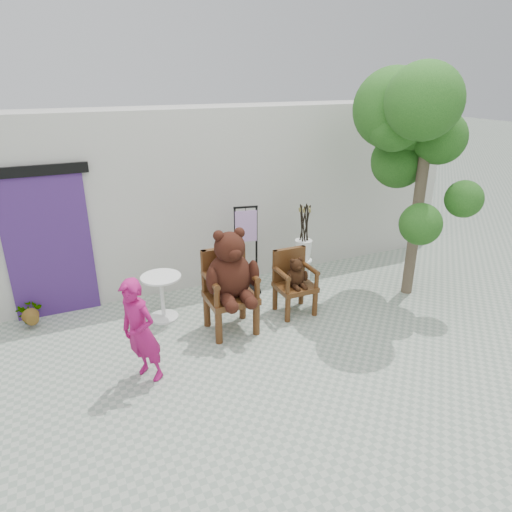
{
  "coord_description": "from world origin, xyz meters",
  "views": [
    {
      "loc": [
        -2.78,
        -4.47,
        3.52
      ],
      "look_at": [
        -0.18,
        1.34,
        0.95
      ],
      "focal_mm": 32.0,
      "sensor_mm": 36.0,
      "label": 1
    }
  ],
  "objects_px": {
    "chair_small": "(294,278)",
    "stool_bucket": "(303,250)",
    "chair_big": "(230,275)",
    "person": "(141,331)",
    "cafe_table": "(162,292)",
    "display_stand": "(246,260)",
    "tree": "(411,125)"
  },
  "relations": [
    {
      "from": "chair_small",
      "to": "stool_bucket",
      "type": "xyz_separation_m",
      "value": [
        0.64,
        0.84,
        0.06
      ]
    },
    {
      "from": "person",
      "to": "display_stand",
      "type": "height_order",
      "value": "display_stand"
    },
    {
      "from": "cafe_table",
      "to": "tree",
      "type": "xyz_separation_m",
      "value": [
        3.75,
        -0.75,
        2.35
      ]
    },
    {
      "from": "tree",
      "to": "person",
      "type": "bearing_deg",
      "value": -171.05
    },
    {
      "from": "cafe_table",
      "to": "chair_small",
      "type": "bearing_deg",
      "value": -17.69
    },
    {
      "from": "tree",
      "to": "display_stand",
      "type": "bearing_deg",
      "value": 153.98
    },
    {
      "from": "person",
      "to": "chair_big",
      "type": "bearing_deg",
      "value": 80.74
    },
    {
      "from": "chair_small",
      "to": "display_stand",
      "type": "distance_m",
      "value": 1.03
    },
    {
      "from": "person",
      "to": "tree",
      "type": "distance_m",
      "value": 4.85
    },
    {
      "from": "chair_small",
      "to": "cafe_table",
      "type": "xyz_separation_m",
      "value": [
        -1.92,
        0.61,
        -0.14
      ]
    },
    {
      "from": "person",
      "to": "cafe_table",
      "type": "bearing_deg",
      "value": 122.64
    },
    {
      "from": "chair_small",
      "to": "cafe_table",
      "type": "bearing_deg",
      "value": 162.31
    },
    {
      "from": "chair_small",
      "to": "stool_bucket",
      "type": "distance_m",
      "value": 1.06
    },
    {
      "from": "chair_small",
      "to": "cafe_table",
      "type": "relative_size",
      "value": 1.42
    },
    {
      "from": "chair_big",
      "to": "cafe_table",
      "type": "relative_size",
      "value": 2.21
    },
    {
      "from": "display_stand",
      "to": "tree",
      "type": "relative_size",
      "value": 0.41
    },
    {
      "from": "chair_big",
      "to": "person",
      "type": "distance_m",
      "value": 1.57
    },
    {
      "from": "chair_big",
      "to": "chair_small",
      "type": "relative_size",
      "value": 1.56
    },
    {
      "from": "person",
      "to": "cafe_table",
      "type": "height_order",
      "value": "person"
    },
    {
      "from": "chair_big",
      "to": "chair_small",
      "type": "height_order",
      "value": "chair_big"
    },
    {
      "from": "chair_small",
      "to": "cafe_table",
      "type": "distance_m",
      "value": 2.02
    },
    {
      "from": "chair_small",
      "to": "tree",
      "type": "distance_m",
      "value": 2.87
    },
    {
      "from": "person",
      "to": "stool_bucket",
      "type": "relative_size",
      "value": 0.95
    },
    {
      "from": "cafe_table",
      "to": "display_stand",
      "type": "relative_size",
      "value": 0.47
    },
    {
      "from": "chair_big",
      "to": "person",
      "type": "relative_size",
      "value": 1.12
    },
    {
      "from": "display_stand",
      "to": "stool_bucket",
      "type": "relative_size",
      "value": 1.04
    },
    {
      "from": "chair_small",
      "to": "cafe_table",
      "type": "height_order",
      "value": "chair_small"
    },
    {
      "from": "stool_bucket",
      "to": "tree",
      "type": "xyz_separation_m",
      "value": [
        1.18,
        -0.97,
        2.15
      ]
    },
    {
      "from": "display_stand",
      "to": "chair_small",
      "type": "bearing_deg",
      "value": -55.83
    },
    {
      "from": "chair_big",
      "to": "chair_small",
      "type": "bearing_deg",
      "value": 6.53
    },
    {
      "from": "chair_big",
      "to": "person",
      "type": "xyz_separation_m",
      "value": [
        -1.4,
        -0.69,
        -0.18
      ]
    },
    {
      "from": "cafe_table",
      "to": "stool_bucket",
      "type": "xyz_separation_m",
      "value": [
        2.56,
        0.23,
        0.2
      ]
    }
  ]
}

